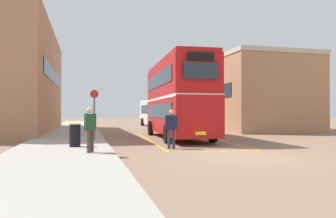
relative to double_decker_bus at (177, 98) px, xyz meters
name	(u,v)px	position (x,y,z in m)	size (l,w,h in m)	color
ground_plane	(157,133)	(0.01, 5.85, -2.51)	(135.60, 135.60, 0.00)	#846651
sidewalk_left	(73,131)	(-6.49, 8.25, -2.44)	(4.00, 57.60, 0.14)	#A39E93
brick_building_left	(21,81)	(-10.59, 9.41, 1.68)	(5.07, 19.30, 8.39)	#AD7A56
depot_building_right	(244,95)	(9.29, 9.21, 0.75)	(7.70, 13.95, 6.52)	#AD7A56
double_decker_bus	(177,98)	(0.00, 0.00, 0.00)	(3.14, 10.18, 4.75)	black
single_deck_bus	(157,112)	(2.36, 16.75, -0.87)	(2.77, 8.54, 3.02)	black
pedestrian_boarding	(171,126)	(-1.83, -5.49, -1.50)	(0.58, 0.28, 1.74)	#2D2D38
pedestrian_waiting_near	(90,126)	(-5.39, -7.29, -1.40)	(0.44, 0.52, 1.68)	#473828
litter_bin	(75,135)	(-5.99, -4.98, -1.88)	(0.49, 0.49, 0.99)	black
bus_stop_sign	(94,110)	(-5.08, -1.43, -0.76)	(0.44, 0.08, 2.69)	#4C4C51
bay_marking_yellow	(186,141)	(-0.05, -1.88, -2.51)	(4.76, 12.28, 0.01)	gold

